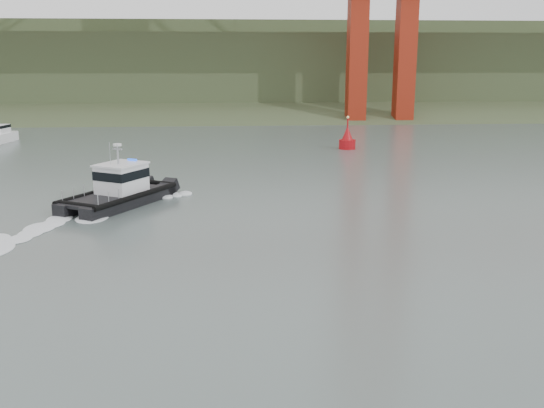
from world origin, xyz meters
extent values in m
plane|color=#495753|center=(0.00, 0.00, 0.00)|extent=(400.00, 400.00, 0.00)
cube|color=#3C502D|center=(0.00, 92.00, 0.00)|extent=(500.00, 44.72, 16.25)
cube|color=#3C502D|center=(0.00, 120.00, 6.00)|extent=(500.00, 70.00, 18.00)
cube|color=#3C502D|center=(0.00, 145.00, 11.00)|extent=(500.00, 60.00, 16.00)
cube|color=black|center=(-12.10, 18.38, 0.36)|extent=(5.65, 8.67, 1.02)
cube|color=black|center=(-10.11, 17.23, 0.36)|extent=(5.65, 8.67, 1.02)
cube|color=black|center=(-11.32, 17.43, 0.77)|extent=(7.01, 8.71, 0.21)
cube|color=white|center=(-10.89, 18.17, 1.85)|extent=(3.75, 3.94, 1.96)
cube|color=black|center=(-10.89, 18.17, 2.20)|extent=(3.82, 4.01, 0.64)
cube|color=white|center=(-10.89, 18.17, 2.90)|extent=(3.98, 4.17, 0.14)
cylinder|color=#999CA2|center=(-11.02, 17.95, 3.60)|extent=(0.14, 0.14, 1.53)
cylinder|color=white|center=(-11.02, 17.95, 4.32)|extent=(0.60, 0.60, 0.15)
cube|color=white|center=(-31.96, 53.63, 1.58)|extent=(2.07, 2.77, 1.27)
cylinder|color=#A40B10|center=(10.70, 44.58, 0.43)|extent=(1.95, 1.95, 1.30)
cone|color=#A40B10|center=(10.70, 44.58, 1.73)|extent=(1.52, 1.52, 1.95)
cylinder|color=#A40B10|center=(10.70, 44.58, 3.03)|extent=(0.17, 0.17, 1.08)
sphere|color=#E5D87F|center=(10.70, 44.58, 3.68)|extent=(0.33, 0.33, 0.33)
camera|label=1|loc=(-3.26, -25.12, 10.11)|focal=40.00mm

